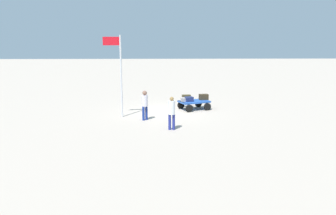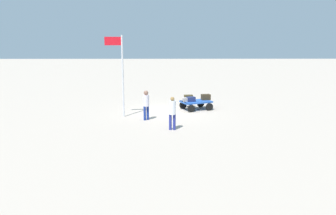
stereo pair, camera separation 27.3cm
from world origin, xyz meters
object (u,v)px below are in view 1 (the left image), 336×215
Objects in this scene: luggage_cart at (194,103)px; suitcase_olive at (204,97)px; worker_lead at (145,103)px; worker_trailing at (172,111)px; flagpole at (119,69)px; suitcase_tan at (186,97)px; suitcase_maroon at (189,99)px; suitcase_dark at (185,100)px.

suitcase_olive is (-0.69, -0.39, 0.33)m from luggage_cart.
worker_trailing is (-1.42, 2.08, -0.01)m from worker_lead.
suitcase_olive is 0.13× the size of flagpole.
suitcase_tan is at bearing -126.99° from worker_lead.
flagpole is (4.10, 2.63, 2.08)m from suitcase_tan.
luggage_cart is 1.29× the size of worker_lead.
suitcase_tan is 4.36m from worker_lead.
suitcase_olive is 1.19m from suitcase_maroon.
flagpole is (4.53, 1.92, 2.36)m from luggage_cart.
worker_trailing reaches higher than suitcase_tan.
worker_trailing is at bearing 66.16° from suitcase_olive.
worker_trailing is at bearing 124.37° from worker_lead.
luggage_cart is 0.85m from suitcase_olive.
suitcase_olive is 0.38× the size of worker_lead.
suitcase_maroon is 0.35× the size of worker_trailing.
suitcase_olive is at bearing -139.77° from worker_lead.
luggage_cart is 5.46m from flagpole.
luggage_cart is 1.29× the size of worker_trailing.
worker_trailing is (2.31, 5.23, 0.21)m from suitcase_olive.
suitcase_dark is 3.59m from worker_lead.
worker_trailing is at bearing 134.73° from flagpole.
worker_trailing is (1.29, 4.62, 0.25)m from suitcase_maroon.
suitcase_olive is at bearing -150.62° from luggage_cart.
suitcase_maroon is at bearing 95.81° from suitcase_tan.
suitcase_tan is at bearing -15.99° from suitcase_olive.
worker_lead is at bearing 150.09° from flagpole.
worker_trailing is (1.63, 4.85, 0.54)m from luggage_cart.
suitcase_dark is 0.35× the size of worker_trailing.
luggage_cart is at bearing -157.01° from flagpole.
suitcase_dark is 0.99× the size of suitcase_maroon.
flagpole is (4.20, 1.69, 2.07)m from suitcase_maroon.
suitcase_olive is 1.07× the size of suitcase_maroon.
suitcase_dark is (0.57, 0.20, 0.27)m from luggage_cart.
flagpole is at bearing 23.56° from suitcase_dark.
luggage_cart is 0.87m from suitcase_tan.
flagpole is at bearing 22.99° from luggage_cart.
suitcase_maroon is 4.80m from worker_trailing.
worker_trailing is at bearing 77.81° from suitcase_tan.
luggage_cart is 3.67× the size of suitcase_maroon.
suitcase_maroon is at bearing -105.66° from worker_trailing.
suitcase_maroon reaches higher than suitcase_tan.
worker_lead reaches higher than luggage_cart.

